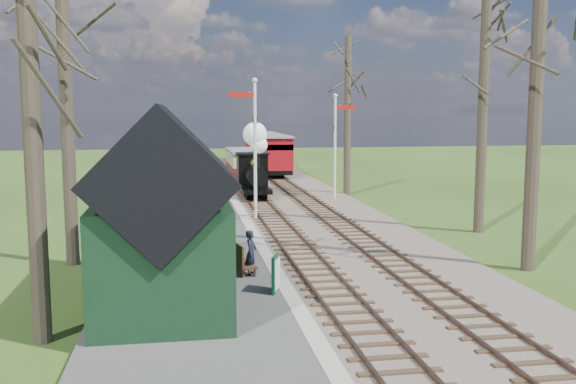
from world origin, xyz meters
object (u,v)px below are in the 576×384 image
Objects in this scene: locomotive at (254,165)px; red_carriage_a at (272,154)px; semaphore_far at (336,138)px; semaphore_near at (254,139)px; coach at (244,165)px; person at (251,252)px; sign_board at (276,274)px; bench at (238,258)px; station_shed at (164,217)px; red_carriage_b at (263,150)px.

locomotive reaches higher than red_carriage_a.
semaphore_far is at bearing -81.83° from red_carriage_a.
coach is at bearing 86.55° from semaphore_near.
coach is 6.19m from red_carriage_a.
person is at bearing -94.94° from coach.
bench is at bearing 109.24° from sign_board.
bench is 1.28× the size of person.
locomotive is 18.59m from sign_board.
coach is at bearing 16.32° from person.
station_shed is 3.20m from sign_board.
station_shed is 12.58m from semaphore_near.
red_carriage_b is at bearing 13.57° from person.
semaphore_far is (8.67, 18.00, 1.08)m from station_shed.
locomotive is at bearing 81.98° from bench.
sign_board is 0.76× the size of person.
semaphore_near is at bearing 86.34° from sign_board.
sign_board is at bearing -94.67° from locomotive.
station_shed is 0.98× the size of coach.
station_shed is 4.95× the size of person.
semaphore_far reaches higher than coach.
sign_board is (2.77, 0.20, -1.58)m from station_shed.
locomotive reaches higher than bench.
station_shed is at bearing -102.91° from locomotive.
semaphore_far is at bearing 71.67° from sign_board.
semaphore_far reaches higher than red_carriage_b.
coach is at bearing -114.89° from red_carriage_a.
red_carriage_a is 3.56× the size of bench.
semaphore_near is 0.96× the size of coach.
locomotive is at bearing -90.11° from coach.
red_carriage_a is at bearing 65.11° from coach.
semaphore_far is (5.14, 6.00, -0.27)m from semaphore_near.
semaphore_near is 1.08× the size of red_carriage_a.
coach is at bearing -103.18° from red_carriage_b.
sign_board is (-5.90, -17.80, -2.67)m from semaphore_far.
locomotive is 2.48× the size of bench.
station_shed is at bearing 153.00° from person.
station_shed reaches higher than person.
sign_board is (-0.75, -11.80, -2.94)m from semaphore_near.
semaphore_far is 0.99× the size of red_carriage_a.
locomotive is 11.95m from red_carriage_a.
station_shed reaches higher than red_carriage_a.
semaphore_near is at bearing 80.90° from bench.
red_carriage_b is 3.56× the size of bench.
semaphore_far is 4.68m from locomotive.
semaphore_far is at bearing -8.91° from locomotive.
semaphore_near is at bearing -130.60° from semaphore_far.
semaphore_near reaches higher than red_carriage_a.
locomotive is 4.15× the size of sign_board.
semaphore_far is 0.99× the size of red_carriage_b.
semaphore_near is 1.09× the size of semaphore_far.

